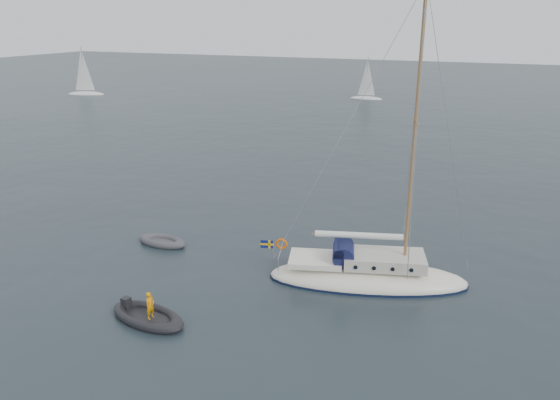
% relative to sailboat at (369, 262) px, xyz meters
% --- Properties ---
extents(ground, '(300.00, 300.00, 0.00)m').
position_rel_sailboat_xyz_m(ground, '(-2.92, 0.39, -1.13)').
color(ground, black).
rests_on(ground, ground).
extents(sailboat, '(10.48, 3.14, 14.93)m').
position_rel_sailboat_xyz_m(sailboat, '(0.00, 0.00, 0.00)').
color(sailboat, white).
rests_on(sailboat, ground).
extents(dinghy, '(3.12, 1.41, 0.45)m').
position_rel_sailboat_xyz_m(dinghy, '(-12.42, 0.04, -0.93)').
color(dinghy, '#46464B').
rests_on(dinghy, ground).
extents(rib, '(3.91, 1.78, 1.46)m').
position_rel_sailboat_xyz_m(rib, '(-8.08, -7.41, -0.90)').
color(rib, black).
rests_on(rib, ground).
extents(distant_yacht_c, '(5.33, 2.84, 7.06)m').
position_rel_sailboat_xyz_m(distant_yacht_c, '(-16.39, 63.80, 1.89)').
color(distant_yacht_c, silver).
rests_on(distant_yacht_c, ground).
extents(distant_yacht_a, '(6.42, 3.43, 8.51)m').
position_rel_sailboat_xyz_m(distant_yacht_a, '(-62.54, 50.14, 2.51)').
color(distant_yacht_a, silver).
rests_on(distant_yacht_a, ground).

